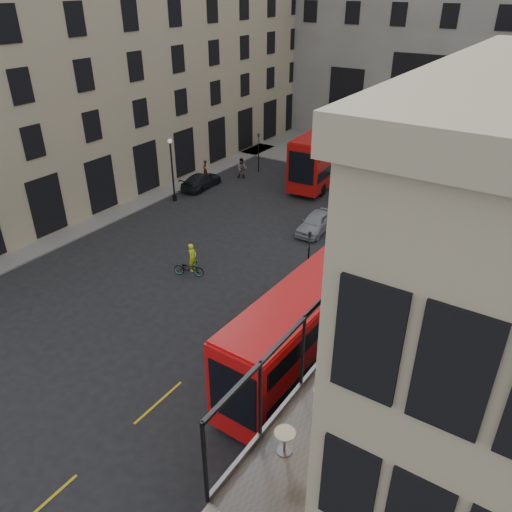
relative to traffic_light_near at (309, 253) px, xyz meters
The scene contains 31 objects.
ground 12.28m from the traffic_light_near, 85.24° to the right, with size 140.00×140.00×0.00m, color black.
host_building_main 17.11m from the traffic_light_near, 47.61° to the right, with size 7.26×11.40×15.10m.
host_frontage 14.15m from the traffic_light_near, 57.99° to the right, with size 3.00×11.00×4.50m, color tan.
cafe_floor 14.31m from the traffic_light_near, 57.99° to the right, with size 3.00×10.00×0.10m, color slate.
building_left 28.61m from the traffic_light_near, 162.87° to the left, with size 14.60×50.60×22.00m.
gateway 36.87m from the traffic_light_near, 96.34° to the left, with size 35.00×10.60×18.00m.
pavement_far 26.58m from the traffic_light_near, 100.89° to the left, with size 40.00×12.00×0.12m, color slate.
pavement_left 21.13m from the traffic_light_near, behind, with size 8.00×48.00×0.12m, color slate.
traffic_light_near is the anchor object (origin of this frame).
traffic_light_far 21.26m from the traffic_light_near, 131.19° to the left, with size 0.16×0.20×3.80m.
street_lamp_a 17.09m from the traffic_light_near, 159.44° to the left, with size 0.36×0.36×5.33m.
street_lamp_b 22.56m from the traffic_light_near, 102.80° to the left, with size 0.36×0.36×5.33m.
bus_near 7.05m from the traffic_light_near, 61.62° to the right, with size 3.00×11.80×4.68m.
bus_far 19.50m from the traffic_light_near, 112.75° to the left, with size 3.62×12.31×4.85m.
car_a 8.16m from the traffic_light_near, 113.69° to the left, with size 1.74×4.32×1.47m, color #989B9F.
car_b 11.15m from the traffic_light_near, 94.71° to the left, with size 1.75×5.01×1.65m, color #A60A0C.
car_c 18.75m from the traffic_light_near, 148.98° to the left, with size 1.86×4.56×1.32m, color black.
bicycle 7.75m from the traffic_light_near, 157.80° to the right, with size 0.68×1.96×1.03m, color gray.
cyclist 7.64m from the traffic_light_near, 163.10° to the right, with size 0.69×0.45×1.90m, color #D8FF1A.
pedestrian_a 19.89m from the traffic_light_near, 136.34° to the left, with size 0.94×0.73×1.93m, color gray.
pedestrian_b 22.63m from the traffic_light_near, 117.06° to the left, with size 1.01×0.58×1.57m, color gray.
pedestrian_c 26.82m from the traffic_light_near, 85.49° to the left, with size 0.91×0.38×1.55m, color gray.
pedestrian_d 20.39m from the traffic_light_near, 65.79° to the left, with size 0.77×0.50×1.58m, color gray.
pedestrian_e 21.16m from the traffic_light_near, 145.58° to the left, with size 0.61×0.40×1.66m, color gray.
cafe_table_near 16.30m from the traffic_light_near, 64.75° to the right, with size 0.62×0.62×0.77m.
cafe_table_mid 14.56m from the traffic_light_near, 60.63° to the right, with size 0.63×0.63×0.79m.
cafe_table_far 11.66m from the traffic_light_near, 55.70° to the right, with size 0.62×0.62×0.77m.
cafe_chair_a 17.08m from the traffic_light_near, 59.80° to the right, with size 0.49×0.49×0.85m.
cafe_chair_b 15.56m from the traffic_light_near, 57.47° to the right, with size 0.49×0.49×0.92m.
cafe_chair_c 14.48m from the traffic_light_near, 55.48° to the right, with size 0.41×0.41×0.82m.
cafe_chair_d 12.67m from the traffic_light_near, 47.45° to the right, with size 0.50×0.50×0.97m.
Camera 1 is at (10.60, -11.19, 16.48)m, focal length 35.00 mm.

